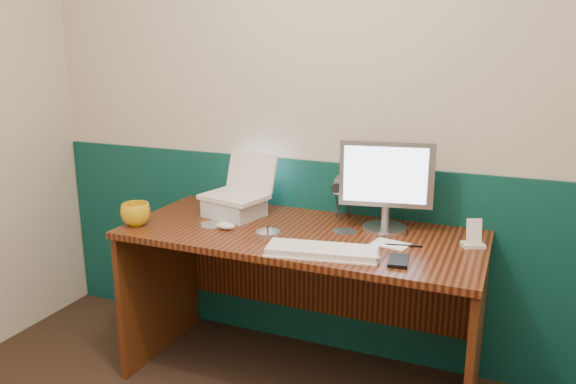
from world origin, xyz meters
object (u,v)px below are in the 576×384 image
at_px(monitor, 387,186).
at_px(keyboard, 322,252).
at_px(desk, 300,308).
at_px(laptop, 233,175).
at_px(mug, 136,214).
at_px(camcorder, 343,198).

relative_size(monitor, keyboard, 0.93).
bearing_deg(keyboard, desk, 117.56).
xyz_separation_m(laptop, mug, (-0.35, -0.30, -0.16)).
distance_m(desk, camcorder, 0.56).
relative_size(desk, camcorder, 7.63).
height_order(desk, monitor, monitor).
bearing_deg(monitor, laptop, 175.38).
height_order(monitor, mug, monitor).
height_order(desk, mug, mug).
bearing_deg(camcorder, mug, -161.56).
bearing_deg(laptop, keyboard, -16.81).
relative_size(desk, keyboard, 3.65).
distance_m(desk, mug, 0.88).
bearing_deg(camcorder, monitor, -32.21).
relative_size(laptop, mug, 2.18).
relative_size(desk, monitor, 3.91).
height_order(laptop, keyboard, laptop).
bearing_deg(desk, keyboard, -52.21).
height_order(laptop, camcorder, laptop).
distance_m(laptop, mug, 0.49).
xyz_separation_m(laptop, keyboard, (0.57, -0.33, -0.20)).
xyz_separation_m(desk, camcorder, (0.11, 0.26, 0.48)).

